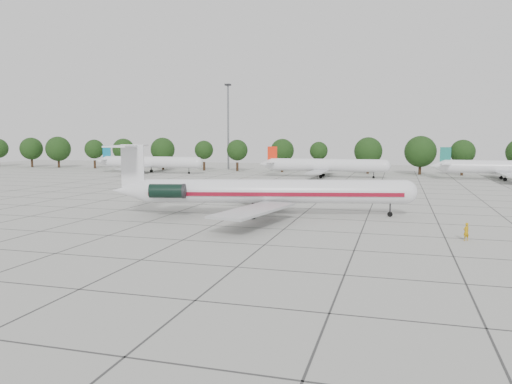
% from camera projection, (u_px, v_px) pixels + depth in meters
% --- Properties ---
extents(ground, '(260.00, 260.00, 0.00)m').
position_uv_depth(ground, '(213.00, 226.00, 54.86)').
color(ground, '#AAAAA3').
rests_on(ground, ground).
extents(apron_joints, '(170.00, 170.00, 0.02)m').
position_uv_depth(apron_joints, '(251.00, 207.00, 69.19)').
color(apron_joints, '#383838').
rests_on(apron_joints, ground).
extents(main_airliner, '(37.11, 28.71, 8.81)m').
position_uv_depth(main_airliner, '(258.00, 191.00, 61.34)').
color(main_airliner, silver).
rests_on(main_airliner, ground).
extents(ground_crew, '(0.74, 0.69, 1.70)m').
position_uv_depth(ground_crew, '(466.00, 232.00, 46.92)').
color(ground_crew, '#B8870A').
rests_on(ground_crew, ground).
extents(bg_airliner_b, '(28.24, 27.20, 7.40)m').
position_uv_depth(bg_airliner_b, '(150.00, 162.00, 135.07)').
color(bg_airliner_b, silver).
rests_on(bg_airliner_b, ground).
extents(bg_airliner_c, '(28.24, 27.20, 7.40)m').
position_uv_depth(bg_airliner_c, '(325.00, 165.00, 120.32)').
color(bg_airliner_c, silver).
rests_on(bg_airliner_c, ground).
extents(bg_airliner_d, '(28.24, 27.20, 7.40)m').
position_uv_depth(bg_airliner_d, '(508.00, 167.00, 112.05)').
color(bg_airliner_d, silver).
rests_on(bg_airliner_d, ground).
extents(tree_line, '(249.86, 8.44, 10.22)m').
position_uv_depth(tree_line, '(282.00, 151.00, 138.63)').
color(tree_line, '#332114').
rests_on(tree_line, ground).
extents(floodlight_mast, '(1.60, 1.60, 25.45)m').
position_uv_depth(floodlight_mast, '(228.00, 122.00, 149.41)').
color(floodlight_mast, slate).
rests_on(floodlight_mast, ground).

